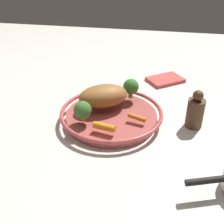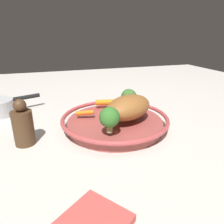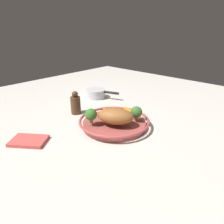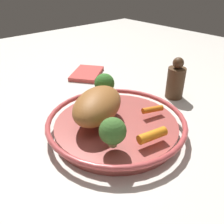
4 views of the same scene
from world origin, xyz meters
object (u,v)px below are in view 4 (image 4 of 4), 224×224
baby_carrot_left (153,135)px  dish_towel (87,73)px  broccoli_floret_small (104,84)px  roast_chicken_piece (97,105)px  broccoli_floret_edge (113,131)px  serving_bowl (116,125)px  baby_carrot_near_rim (153,109)px  pepper_mill (176,81)px

baby_carrot_left → dish_towel: bearing=70.4°
baby_carrot_left → broccoli_floret_small: broccoli_floret_small is taller
roast_chicken_piece → broccoli_floret_edge: roast_chicken_piece is taller
roast_chicken_piece → broccoli_floret_small: bearing=41.4°
dish_towel → serving_bowl: bearing=-115.7°
broccoli_floret_small → serving_bowl: bearing=-116.0°
roast_chicken_piece → baby_carrot_left: (0.04, -0.14, -0.03)m
broccoli_floret_small → broccoli_floret_edge: (-0.12, -0.17, -0.01)m
roast_chicken_piece → baby_carrot_near_rim: 0.14m
pepper_mill → dish_towel: size_ratio=0.89×
serving_bowl → baby_carrot_left: size_ratio=5.06×
baby_carrot_near_rim → broccoli_floret_edge: broccoli_floret_edge is taller
baby_carrot_left → pepper_mill: 0.29m
pepper_mill → broccoli_floret_small: bearing=159.5°
baby_carrot_left → serving_bowl: bearing=92.0°
baby_carrot_near_rim → broccoli_floret_edge: 0.17m
baby_carrot_near_rim → dish_towel: size_ratio=0.40×
baby_carrot_left → broccoli_floret_edge: 0.09m
roast_chicken_piece → serving_bowl: bearing=-41.4°
baby_carrot_left → broccoli_floret_edge: broccoli_floret_edge is taller
roast_chicken_piece → pepper_mill: 0.30m
pepper_mill → dish_towel: pepper_mill is taller
roast_chicken_piece → baby_carrot_left: roast_chicken_piece is taller
baby_carrot_left → baby_carrot_near_rim: baby_carrot_left is taller
broccoli_floret_edge → baby_carrot_left: bearing=-26.7°
baby_carrot_near_rim → dish_towel: baby_carrot_near_rim is taller
roast_chicken_piece → broccoli_floret_small: size_ratio=2.36×
roast_chicken_piece → baby_carrot_left: size_ratio=2.46×
broccoli_floret_small → broccoli_floret_edge: bearing=-125.8°
serving_bowl → baby_carrot_near_rim: baby_carrot_near_rim is taller
broccoli_floret_edge → serving_bowl: bearing=43.6°
broccoli_floret_edge → dish_towel: 0.49m
baby_carrot_near_rim → dish_towel: 0.40m
serving_bowl → baby_carrot_near_rim: (0.09, -0.04, 0.03)m
broccoli_floret_small → broccoli_floret_edge: 0.21m
baby_carrot_near_rim → baby_carrot_left: bearing=-139.0°
serving_bowl → broccoli_floret_edge: size_ratio=5.35×
serving_bowl → pepper_mill: size_ratio=2.63×
baby_carrot_left → broccoli_floret_small: bearing=77.9°
baby_carrot_near_rim → pepper_mill: pepper_mill is taller
baby_carrot_left → baby_carrot_near_rim: bearing=41.0°
serving_bowl → baby_carrot_left: (0.00, -0.11, 0.03)m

